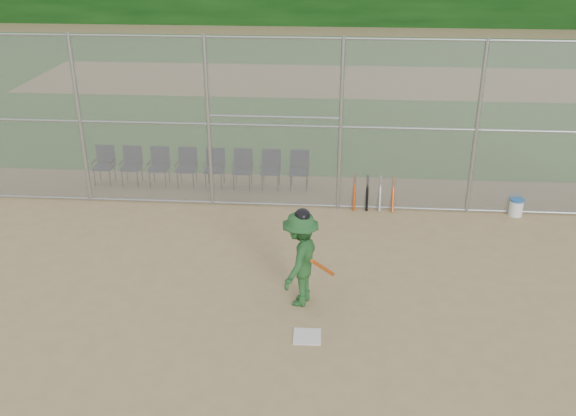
# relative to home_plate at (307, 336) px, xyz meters

# --- Properties ---
(ground) EXTENTS (100.00, 100.00, 0.00)m
(ground) POSITION_rel_home_plate_xyz_m (-0.51, 0.18, -0.01)
(ground) COLOR tan
(ground) RESTS_ON ground
(grass_strip) EXTENTS (100.00, 100.00, 0.00)m
(grass_strip) POSITION_rel_home_plate_xyz_m (-0.51, 18.18, -0.00)
(grass_strip) COLOR #25601C
(grass_strip) RESTS_ON ground
(dirt_patch_far) EXTENTS (24.00, 24.00, 0.00)m
(dirt_patch_far) POSITION_rel_home_plate_xyz_m (-0.51, 18.18, -0.00)
(dirt_patch_far) COLOR tan
(dirt_patch_far) RESTS_ON ground
(backstop_fence) EXTENTS (16.09, 0.09, 4.00)m
(backstop_fence) POSITION_rel_home_plate_xyz_m (-0.51, 5.18, 2.06)
(backstop_fence) COLOR gray
(backstop_fence) RESTS_ON ground
(home_plate) EXTENTS (0.46, 0.46, 0.02)m
(home_plate) POSITION_rel_home_plate_xyz_m (0.00, 0.00, 0.00)
(home_plate) COLOR silver
(home_plate) RESTS_ON ground
(batter_at_plate) EXTENTS (1.09, 1.35, 1.84)m
(batter_at_plate) POSITION_rel_home_plate_xyz_m (-0.18, 1.04, 0.88)
(batter_at_plate) COLOR #215225
(batter_at_plate) RESTS_ON ground
(water_cooler) EXTENTS (0.32, 0.32, 0.41)m
(water_cooler) POSITION_rel_home_plate_xyz_m (4.58, 5.07, 0.20)
(water_cooler) COLOR white
(water_cooler) RESTS_ON ground
(spare_bats) EXTENTS (0.96, 0.33, 0.84)m
(spare_bats) POSITION_rel_home_plate_xyz_m (1.31, 5.15, 0.41)
(spare_bats) COLOR #D84C14
(spare_bats) RESTS_ON ground
(chair_0) EXTENTS (0.54, 0.52, 0.96)m
(chair_0) POSITION_rel_home_plate_xyz_m (-5.52, 6.30, 0.47)
(chair_0) COLOR #0E1734
(chair_0) RESTS_ON ground
(chair_1) EXTENTS (0.54, 0.52, 0.96)m
(chair_1) POSITION_rel_home_plate_xyz_m (-4.80, 6.30, 0.47)
(chair_1) COLOR #0E1734
(chair_1) RESTS_ON ground
(chair_2) EXTENTS (0.54, 0.52, 0.96)m
(chair_2) POSITION_rel_home_plate_xyz_m (-4.09, 6.30, 0.47)
(chair_2) COLOR #0E1734
(chair_2) RESTS_ON ground
(chair_3) EXTENTS (0.54, 0.52, 0.96)m
(chair_3) POSITION_rel_home_plate_xyz_m (-3.37, 6.30, 0.47)
(chair_3) COLOR #0E1734
(chair_3) RESTS_ON ground
(chair_4) EXTENTS (0.54, 0.52, 0.96)m
(chair_4) POSITION_rel_home_plate_xyz_m (-2.65, 6.30, 0.47)
(chair_4) COLOR #0E1734
(chair_4) RESTS_ON ground
(chair_5) EXTENTS (0.54, 0.52, 0.96)m
(chair_5) POSITION_rel_home_plate_xyz_m (-1.93, 6.30, 0.47)
(chair_5) COLOR #0E1734
(chair_5) RESTS_ON ground
(chair_6) EXTENTS (0.54, 0.52, 0.96)m
(chair_6) POSITION_rel_home_plate_xyz_m (-1.22, 6.30, 0.47)
(chair_6) COLOR #0E1734
(chair_6) RESTS_ON ground
(chair_7) EXTENTS (0.54, 0.52, 0.96)m
(chair_7) POSITION_rel_home_plate_xyz_m (-0.50, 6.30, 0.47)
(chair_7) COLOR #0E1734
(chair_7) RESTS_ON ground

